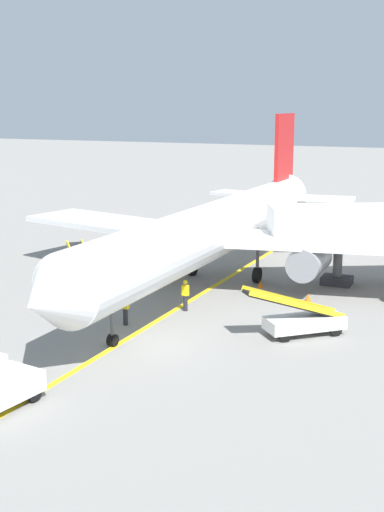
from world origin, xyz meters
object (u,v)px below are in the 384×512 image
Objects in this scene: belt_loader_aft_hold at (302,319)px; ground_crew_marshaller at (125,307)px; airliner at (216,229)px; ground_crew_wing_walker at (185,294)px; safety_cone_nose_right at (260,284)px; belt_loader_forward_hold at (86,279)px; safety_cone_nose_left at (308,297)px.

belt_loader_aft_hold reaches higher than ground_crew_marshaller.
airliner reaches higher than ground_crew_wing_walker.
ground_crew_wing_walker reaches higher than safety_cone_nose_right.
safety_cone_nose_right is at bearing 28.29° from belt_loader_forward_hold.
safety_cone_nose_left is at bearing 38.10° from ground_crew_wing_walker.
safety_cone_nose_left is at bearing -27.10° from safety_cone_nose_right.
ground_crew_marshaller is at bearing -97.60° from airliner.
ground_crew_marshaller reaches higher than safety_cone_nose_left.
safety_cone_nose_left is at bearing 14.45° from belt_loader_forward_hold.
ground_crew_marshaller reaches higher than safety_cone_nose_right.
safety_cone_nose_left is at bearing 46.47° from ground_crew_marshaller.
belt_loader_aft_hold reaches higher than ground_crew_wing_walker.
belt_loader_forward_hold is at bearing -144.14° from airliner.
airliner reaches higher than safety_cone_nose_right.
safety_cone_nose_right is (2.23, 6.09, -0.69)m from ground_crew_wing_walker.
ground_crew_marshaller and ground_crew_wing_walker have the same top height.
airliner reaches higher than belt_loader_aft_hold.
ground_crew_wing_walker is 7.12m from safety_cone_nose_left.
belt_loader_forward_hold is 10.06× the size of safety_cone_nose_right.
belt_loader_forward_hold is at bearing 169.67° from belt_loader_aft_hold.
airliner reaches higher than belt_loader_forward_hold.
airliner is 9.55m from ground_crew_marshaller.
airliner is at bearing -173.29° from safety_cone_nose_right.
airliner is 7.06m from safety_cone_nose_left.
belt_loader_forward_hold is at bearing 170.59° from ground_crew_wing_walker.
airliner is 4.26m from safety_cone_nose_right.
ground_crew_wing_walker reaches higher than safety_cone_nose_left.
safety_cone_nose_left is (-1.13, 5.71, -0.56)m from belt_loader_aft_hold.
ground_crew_wing_walker is at bearing 168.72° from belt_loader_aft_hold.
safety_cone_nose_right is at bearing 69.83° from ground_crew_wing_walker.
belt_loader_forward_hold is 10.43m from safety_cone_nose_right.
ground_crew_wing_walker is (6.94, -1.15, 0.13)m from belt_loader_forward_hold.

